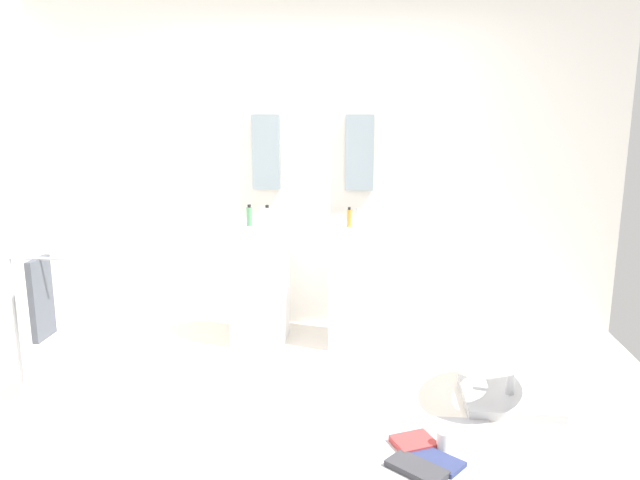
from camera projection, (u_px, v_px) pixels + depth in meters
The scene contains 16 objects.
ground_plane at pixel (286, 421), 3.58m from camera, with size 4.80×3.60×0.04m, color silver.
rear_partition at pixel (313, 168), 4.91m from camera, with size 4.80×0.10×2.60m, color silver.
pedestal_sink_left at pixel (260, 280), 4.69m from camera, with size 0.43×0.43×1.03m.
pedestal_sink_right at pixel (357, 282), 4.62m from camera, with size 0.43×0.43×1.03m.
vanity_mirror_left at pixel (266, 152), 4.84m from camera, with size 0.22×0.03×0.59m, color #8C9EA8.
vanity_mirror_right at pixel (359, 153), 4.78m from camera, with size 0.22×0.03×0.59m, color #8C9EA8.
lounge_chair at pixel (513, 349), 3.69m from camera, with size 1.01×1.01×0.65m.
towel_rack at pixel (37, 302), 3.69m from camera, with size 0.37×0.22×0.95m.
area_rug at pixel (406, 453), 3.21m from camera, with size 0.99×0.79×0.01m, color #B2B2B7.
magazine_red at pixel (414, 443), 3.26m from camera, with size 0.21×0.18×0.04m, color #B73838.
magazine_charcoal at pixel (417, 469), 3.03m from camera, with size 0.30×0.15×0.03m, color #38383D.
magazine_navy at pixel (436, 461), 3.11m from camera, with size 0.27×0.15×0.02m, color navy.
coffee_mug at pixel (444, 441), 3.22m from camera, with size 0.08×0.08×0.11m, color white.
soap_bottle_green at pixel (249, 216), 4.43m from camera, with size 0.04×0.04×0.16m.
soap_bottle_amber at pixel (349, 218), 4.40m from camera, with size 0.04×0.04×0.14m.
soap_bottle_white at pixel (267, 215), 4.50m from camera, with size 0.05×0.05×0.14m.
Camera 1 is at (0.48, -3.24, 1.79)m, focal length 34.31 mm.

